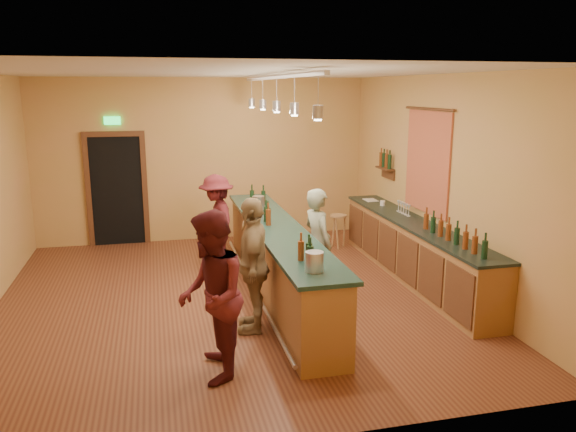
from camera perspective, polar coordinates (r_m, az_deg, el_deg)
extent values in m
plane|color=#542718|center=(8.29, -5.89, -8.36)|extent=(7.00, 7.00, 0.00)
cube|color=silver|center=(7.74, -6.45, 14.32)|extent=(6.50, 7.00, 0.02)
cube|color=#B59243|center=(11.30, -8.48, 5.64)|extent=(6.50, 0.02, 3.20)
cube|color=#B59243|center=(4.50, -0.33, -5.11)|extent=(6.50, 0.02, 3.20)
cube|color=#B59243|center=(8.87, 15.18, 3.38)|extent=(0.02, 7.00, 3.20)
cube|color=black|center=(11.34, -16.97, 2.43)|extent=(0.95, 0.06, 2.10)
cube|color=#4A2716|center=(11.37, -19.61, 2.27)|extent=(0.10, 0.08, 2.10)
cube|color=#4A2716|center=(11.30, -14.32, 2.56)|extent=(0.10, 0.08, 2.10)
cube|color=#4A2716|center=(11.19, -17.34, 7.96)|extent=(1.15, 0.08, 0.10)
cube|color=#19E54C|center=(11.16, -17.43, 9.23)|extent=(0.30, 0.04, 0.15)
cube|color=#A92130|center=(9.17, 13.97, 5.33)|extent=(0.03, 1.40, 1.60)
cube|color=#4A2716|center=(10.53, 9.81, 4.79)|extent=(0.16, 0.55, 0.03)
cube|color=#4A2716|center=(10.57, 10.14, 4.26)|extent=(0.03, 0.55, 0.18)
cube|color=olive|center=(9.16, 12.62, -3.57)|extent=(0.55, 4.50, 0.90)
cube|color=black|center=(9.05, 12.77, -0.71)|extent=(0.60, 4.55, 0.04)
cylinder|color=silver|center=(10.18, 9.59, 1.31)|extent=(0.09, 0.09, 0.09)
cube|color=silver|center=(10.63, 8.38, 1.61)|extent=(0.22, 0.30, 0.01)
cube|color=olive|center=(8.24, -1.09, -4.75)|extent=(0.60, 5.00, 1.00)
cube|color=#18322B|center=(8.10, -1.10, -1.20)|extent=(0.70, 5.10, 0.05)
cylinder|color=silver|center=(8.29, -3.53, -7.22)|extent=(0.05, 5.00, 0.05)
cylinder|color=silver|center=(6.09, 2.70, -4.66)|extent=(0.20, 0.20, 0.22)
cylinder|color=silver|center=(9.20, -3.02, 1.36)|extent=(0.20, 0.20, 0.22)
cube|color=silver|center=(7.86, -1.17, 13.94)|extent=(0.06, 4.60, 0.05)
cylinder|color=silver|center=(5.92, 3.08, 12.45)|extent=(0.01, 0.01, 0.35)
cylinder|color=#A5A5AD|center=(5.92, 3.06, 10.51)|extent=(0.11, 0.11, 0.14)
cylinder|color=#FFEABF|center=(5.93, 3.05, 9.74)|extent=(0.08, 0.08, 0.02)
cylinder|color=silver|center=(6.88, 0.66, 12.51)|extent=(0.01, 0.01, 0.35)
cylinder|color=#A5A5AD|center=(6.89, 0.66, 10.85)|extent=(0.11, 0.11, 0.14)
cylinder|color=#FFEABF|center=(6.89, 0.66, 10.18)|extent=(0.08, 0.08, 0.02)
cylinder|color=silver|center=(7.85, -1.16, 12.55)|extent=(0.01, 0.01, 0.35)
cylinder|color=#A5A5AD|center=(7.86, -1.16, 11.09)|extent=(0.11, 0.11, 0.14)
cylinder|color=#FFEABF|center=(7.86, -1.16, 10.51)|extent=(0.08, 0.08, 0.02)
cylinder|color=silver|center=(8.83, -2.59, 12.57)|extent=(0.01, 0.01, 0.35)
cylinder|color=#A5A5AD|center=(8.84, -2.57, 11.27)|extent=(0.11, 0.11, 0.14)
cylinder|color=#FFEABF|center=(8.84, -2.57, 10.76)|extent=(0.08, 0.08, 0.02)
cylinder|color=silver|center=(9.82, -3.72, 12.58)|extent=(0.01, 0.01, 0.35)
cylinder|color=#A5A5AD|center=(9.82, -3.71, 11.42)|extent=(0.11, 0.11, 0.14)
cylinder|color=#FFEABF|center=(9.82, -3.70, 10.95)|extent=(0.08, 0.08, 0.02)
imported|color=gray|center=(8.08, 3.05, -2.84)|extent=(0.52, 0.67, 1.62)
imported|color=#59191E|center=(5.88, -7.82, -8.11)|extent=(0.76, 0.93, 1.80)
imported|color=#997A51|center=(6.99, -3.54, -4.97)|extent=(0.62, 1.07, 1.71)
imported|color=#59191E|center=(9.54, -7.22, -0.55)|extent=(0.73, 1.10, 1.59)
cylinder|color=olive|center=(10.69, 5.16, 0.02)|extent=(0.31, 0.31, 0.04)
cylinder|color=olive|center=(10.81, 5.73, -1.62)|extent=(0.04, 0.04, 0.61)
cylinder|color=olive|center=(10.84, 4.65, -1.54)|extent=(0.04, 0.04, 0.61)
cylinder|color=olive|center=(10.65, 5.00, -1.81)|extent=(0.04, 0.04, 0.61)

